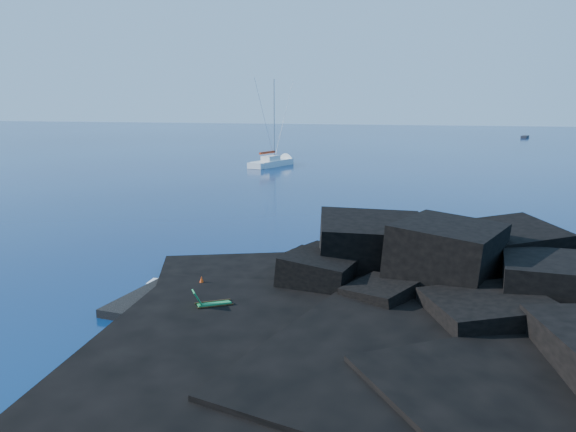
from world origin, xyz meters
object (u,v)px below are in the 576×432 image
at_px(distant_boat_a, 525,138).
at_px(deck_chair, 214,299).
at_px(sunbather, 176,297).
at_px(marker_cone, 202,282).
at_px(sailboat, 273,166).

bearing_deg(distant_boat_a, deck_chair, -87.03).
bearing_deg(sunbather, distant_boat_a, 56.96).
relative_size(marker_cone, distant_boat_a, 0.13).
xyz_separation_m(deck_chair, marker_cone, (-1.62, 2.49, -0.23)).
bearing_deg(deck_chair, distant_boat_a, 43.66).
xyz_separation_m(deck_chair, sunbather, (-2.02, 0.71, -0.35)).
xyz_separation_m(sailboat, marker_cone, (11.87, -50.86, 0.63)).
xyz_separation_m(sunbather, marker_cone, (0.40, 1.78, 0.12)).
bearing_deg(sunbather, sailboat, 82.65).
bearing_deg(deck_chair, sunbather, 126.84).
bearing_deg(marker_cone, distant_boat_a, 76.59).
relative_size(sunbather, marker_cone, 2.90).
distance_m(sailboat, deck_chair, 55.03).
bearing_deg(sunbather, deck_chair, -38.93).
bearing_deg(deck_chair, sailboat, 70.32).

